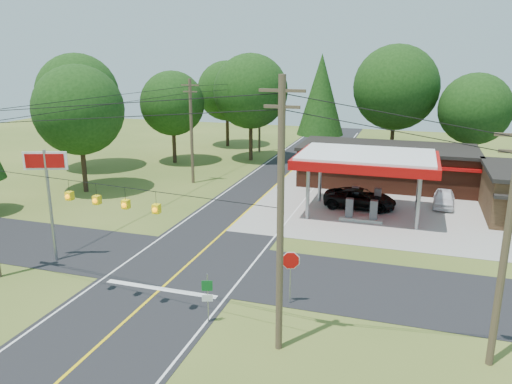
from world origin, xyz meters
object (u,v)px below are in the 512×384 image
(gas_canopy, at_px, (367,161))
(suv_car, at_px, (360,199))
(sedan_car, at_px, (444,199))
(octagonal_stop_sign, at_px, (290,264))
(big_stop_sign, at_px, (47,179))

(gas_canopy, height_order, suv_car, gas_canopy)
(gas_canopy, distance_m, sedan_car, 8.11)
(gas_canopy, xyz_separation_m, suv_car, (-0.50, 1.50, -3.46))
(suv_car, height_order, octagonal_stop_sign, octagonal_stop_sign)
(gas_canopy, distance_m, suv_car, 3.81)
(sedan_car, height_order, octagonal_stop_sign, octagonal_stop_sign)
(gas_canopy, bearing_deg, suv_car, 108.43)
(big_stop_sign, xyz_separation_m, octagonal_stop_sign, (15.00, -1.00, -2.97))
(suv_car, xyz_separation_m, sedan_car, (6.59, 2.50, -0.10))
(octagonal_stop_sign, bearing_deg, gas_canopy, 82.88)
(sedan_car, distance_m, big_stop_sign, 30.23)
(big_stop_sign, height_order, octagonal_stop_sign, big_stop_sign)
(sedan_car, bearing_deg, big_stop_sign, -137.44)
(sedan_car, bearing_deg, suv_car, -156.12)
(suv_car, xyz_separation_m, big_stop_sign, (-16.50, -16.51, 4.30))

